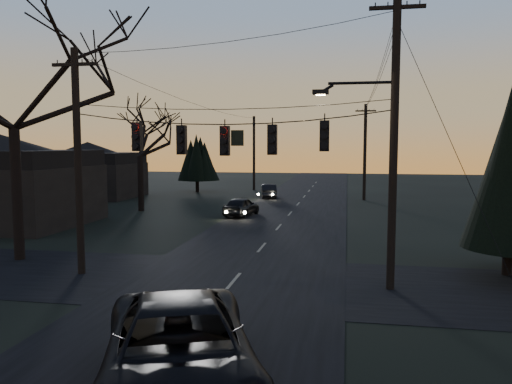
% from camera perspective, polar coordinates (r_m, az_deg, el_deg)
% --- Properties ---
extents(main_road, '(8.00, 120.00, 0.02)m').
position_cam_1_polar(main_road, '(27.99, 2.04, -4.72)').
color(main_road, black).
rests_on(main_road, ground).
extents(cross_road, '(60.00, 7.00, 0.02)m').
position_cam_1_polar(cross_road, '(18.39, -2.55, -10.13)').
color(cross_road, black).
rests_on(cross_road, ground).
extents(utility_pole_right, '(5.00, 0.30, 10.00)m').
position_cam_1_polar(utility_pole_right, '(18.02, 15.06, -10.67)').
color(utility_pole_right, black).
rests_on(utility_pole_right, ground).
extents(utility_pole_left, '(1.80, 0.30, 8.50)m').
position_cam_1_polar(utility_pole_left, '(20.55, -19.29, -8.79)').
color(utility_pole_left, black).
rests_on(utility_pole_left, ground).
extents(utility_pole_far_r, '(1.80, 0.30, 8.50)m').
position_cam_1_polar(utility_pole_far_r, '(45.56, 12.23, -0.92)').
color(utility_pole_far_r, black).
rests_on(utility_pole_far_r, ground).
extents(utility_pole_far_l, '(0.30, 0.30, 8.00)m').
position_cam_1_polar(utility_pole_far_l, '(54.42, -0.23, 0.22)').
color(utility_pole_far_l, black).
rests_on(utility_pole_far_l, ground).
extents(span_signal_assembly, '(11.50, 0.44, 1.69)m').
position_cam_1_polar(span_signal_assembly, '(17.78, -3.38, 6.14)').
color(span_signal_assembly, black).
rests_on(span_signal_assembly, ground).
extents(bare_tree_left, '(10.52, 10.52, 11.24)m').
position_cam_1_polar(bare_tree_left, '(23.69, -26.16, 11.97)').
color(bare_tree_left, black).
rests_on(bare_tree_left, ground).
extents(evergreen_right, '(4.27, 4.27, 7.27)m').
position_cam_1_polar(evergreen_right, '(20.88, 27.20, 2.88)').
color(evergreen_right, black).
rests_on(evergreen_right, ground).
extents(bare_tree_dist, '(6.65, 6.65, 8.17)m').
position_cam_1_polar(bare_tree_dist, '(38.13, -13.16, 6.44)').
color(bare_tree_dist, black).
rests_on(bare_tree_dist, ground).
extents(evergreen_dist, '(3.40, 3.40, 6.15)m').
position_cam_1_polar(evergreen_dist, '(52.44, -6.76, 4.00)').
color(evergreen_dist, black).
rests_on(evergreen_dist, ground).
extents(house_left_near, '(10.00, 8.00, 5.60)m').
position_cam_1_polar(house_left_near, '(34.47, -27.15, 1.27)').
color(house_left_near, black).
rests_on(house_left_near, ground).
extents(house_left_far, '(9.00, 7.00, 5.20)m').
position_cam_1_polar(house_left_far, '(49.53, -18.61, 2.44)').
color(house_left_far, black).
rests_on(house_left_far, ground).
extents(suv_near, '(5.04, 7.05, 1.78)m').
position_cam_1_polar(suv_near, '(10.37, -8.79, -17.63)').
color(suv_near, black).
rests_on(suv_near, ground).
extents(sedan_oncoming_a, '(2.16, 4.07, 1.32)m').
position_cam_1_polar(sedan_oncoming_a, '(34.58, -1.69, -1.69)').
color(sedan_oncoming_a, black).
rests_on(sedan_oncoming_a, ground).
extents(sedan_oncoming_b, '(2.06, 4.01, 1.26)m').
position_cam_1_polar(sedan_oncoming_b, '(46.57, 1.46, 0.12)').
color(sedan_oncoming_b, black).
rests_on(sedan_oncoming_b, ground).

